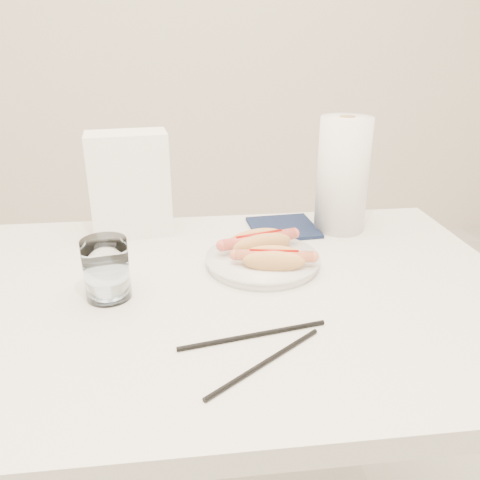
{
  "coord_description": "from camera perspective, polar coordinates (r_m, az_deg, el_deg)",
  "views": [
    {
      "loc": [
        -0.05,
        -0.82,
        1.2
      ],
      "look_at": [
        0.06,
        0.07,
        0.82
      ],
      "focal_mm": 36.45,
      "sensor_mm": 36.0,
      "label": 1
    }
  ],
  "objects": [
    {
      "name": "chopstick_near",
      "position": [
        0.8,
        1.57,
        -11.08
      ],
      "size": [
        0.25,
        0.06,
        0.01
      ],
      "primitive_type": "cylinder",
      "rotation": [
        0.0,
        1.57,
        0.19
      ],
      "color": "black",
      "rests_on": "table"
    },
    {
      "name": "chopstick_far",
      "position": [
        0.74,
        3.0,
        -14.08
      ],
      "size": [
        0.19,
        0.15,
        0.01
      ],
      "primitive_type": "cylinder",
      "rotation": [
        0.0,
        1.57,
        0.64
      ],
      "color": "black",
      "rests_on": "table"
    },
    {
      "name": "navy_napkin",
      "position": [
        1.22,
        5.06,
        1.48
      ],
      "size": [
        0.17,
        0.17,
        0.01
      ],
      "primitive_type": "cube",
      "rotation": [
        0.0,
        0.0,
        0.07
      ],
      "color": "#111C37",
      "rests_on": "table"
    },
    {
      "name": "paper_towel_roll",
      "position": [
        1.2,
        11.92,
        7.44
      ],
      "size": [
        0.13,
        0.13,
        0.28
      ],
      "primitive_type": "cylinder",
      "rotation": [
        0.0,
        0.0,
        0.03
      ],
      "color": "white",
      "rests_on": "table"
    },
    {
      "name": "hotdog_right",
      "position": [
        0.97,
        3.98,
        -2.21
      ],
      "size": [
        0.16,
        0.08,
        0.04
      ],
      "rotation": [
        0.0,
        0.0,
        -0.18
      ],
      "color": "#E9A55B",
      "rests_on": "plate"
    },
    {
      "name": "water_glass",
      "position": [
        0.92,
        -15.37,
        -3.32
      ],
      "size": [
        0.08,
        0.08,
        0.11
      ],
      "primitive_type": "cylinder",
      "color": "white",
      "rests_on": "table"
    },
    {
      "name": "hotdog_left",
      "position": [
        1.04,
        2.22,
        -0.27
      ],
      "size": [
        0.17,
        0.1,
        0.05
      ],
      "rotation": [
        0.0,
        0.0,
        0.29
      ],
      "color": "tan",
      "rests_on": "plate"
    },
    {
      "name": "plate",
      "position": [
        1.02,
        2.65,
        -2.55
      ],
      "size": [
        0.24,
        0.24,
        0.02
      ],
      "primitive_type": "cylinder",
      "rotation": [
        0.0,
        0.0,
        0.04
      ],
      "color": "white",
      "rests_on": "table"
    },
    {
      "name": "napkin_box",
      "position": [
        1.19,
        -12.76,
        6.38
      ],
      "size": [
        0.19,
        0.12,
        0.24
      ],
      "primitive_type": "cube",
      "rotation": [
        0.0,
        0.0,
        0.12
      ],
      "color": "white",
      "rests_on": "table"
    },
    {
      "name": "table",
      "position": [
        0.97,
        -3.01,
        -8.77
      ],
      "size": [
        1.2,
        0.8,
        0.75
      ],
      "color": "silver",
      "rests_on": "ground"
    }
  ]
}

